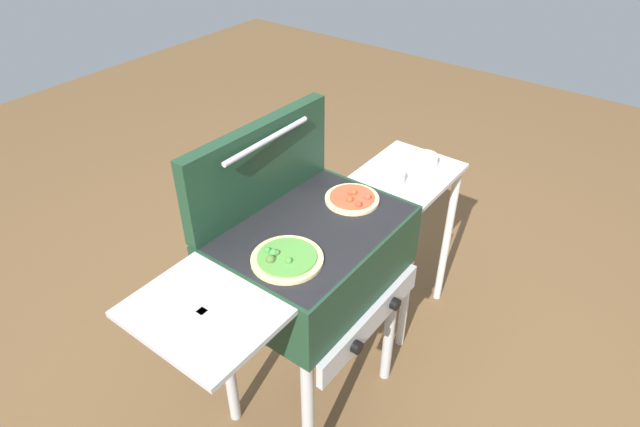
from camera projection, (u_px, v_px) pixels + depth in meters
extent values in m
plane|color=brown|center=(313.00, 395.00, 2.28)|extent=(8.00, 8.00, 0.00)
cube|color=#193823|center=(311.00, 254.00, 1.83)|extent=(0.64, 0.48, 0.24)
cube|color=black|center=(311.00, 227.00, 1.76)|extent=(0.61, 0.46, 0.01)
cube|color=#B0B0B0|center=(202.00, 313.00, 1.45)|extent=(0.32, 0.41, 0.02)
cube|color=#B0B0B0|center=(207.00, 341.00, 1.51)|extent=(0.02, 0.02, 0.24)
cube|color=#B0B0B0|center=(371.00, 322.00, 1.80)|extent=(0.58, 0.02, 0.10)
cylinder|color=black|center=(357.00, 347.00, 1.71)|extent=(0.04, 0.02, 0.04)
cylinder|color=black|center=(395.00, 304.00, 1.87)|extent=(0.04, 0.02, 0.04)
cylinder|color=#B0B0B0|center=(308.00, 418.00, 1.82)|extent=(0.04, 0.04, 0.66)
cylinder|color=#B0B0B0|center=(390.00, 323.00, 2.17)|extent=(0.04, 0.04, 0.66)
cylinder|color=#B0B0B0|center=(228.00, 363.00, 2.00)|extent=(0.04, 0.04, 0.66)
cylinder|color=#B0B0B0|center=(316.00, 284.00, 2.36)|extent=(0.04, 0.04, 0.66)
cube|color=#193823|center=(259.00, 166.00, 1.77)|extent=(0.63, 0.08, 0.30)
cylinder|color=#B7B7BC|center=(267.00, 140.00, 1.69)|extent=(0.38, 0.02, 0.02)
cylinder|color=#E0C17F|center=(287.00, 259.00, 1.61)|extent=(0.22, 0.22, 0.01)
cylinder|color=#4C8C38|center=(287.00, 257.00, 1.60)|extent=(0.18, 0.18, 0.01)
sphere|color=#4B912C|center=(274.00, 252.00, 1.61)|extent=(0.02, 0.02, 0.02)
sphere|color=#468E32|center=(289.00, 261.00, 1.58)|extent=(0.02, 0.02, 0.02)
sphere|color=#53723F|center=(277.00, 253.00, 1.61)|extent=(0.02, 0.02, 0.02)
sphere|color=#41883A|center=(273.00, 253.00, 1.61)|extent=(0.03, 0.03, 0.03)
sphere|color=#4A6A2B|center=(271.00, 259.00, 1.58)|extent=(0.03, 0.03, 0.03)
sphere|color=green|center=(268.00, 250.00, 1.62)|extent=(0.02, 0.02, 0.02)
cylinder|color=beige|center=(352.00, 199.00, 1.87)|extent=(0.19, 0.19, 0.01)
cylinder|color=#D14C2D|center=(352.00, 197.00, 1.87)|extent=(0.16, 0.16, 0.01)
sphere|color=#EE4724|center=(350.00, 199.00, 1.84)|extent=(0.02, 0.02, 0.02)
sphere|color=#AD3B28|center=(359.00, 204.00, 1.82)|extent=(0.02, 0.02, 0.02)
sphere|color=red|center=(351.00, 193.00, 1.87)|extent=(0.02, 0.02, 0.02)
sphere|color=#EE4734|center=(368.00, 197.00, 1.85)|extent=(0.02, 0.02, 0.02)
sphere|color=#B44A29|center=(354.00, 193.00, 1.88)|extent=(0.02, 0.02, 0.02)
cube|color=beige|center=(407.00, 174.00, 2.26)|extent=(0.44, 0.36, 0.02)
cylinder|color=beige|center=(407.00, 282.00, 2.29)|extent=(0.04, 0.04, 0.77)
cylinder|color=beige|center=(447.00, 238.00, 2.53)|extent=(0.04, 0.04, 0.77)
cylinder|color=beige|center=(349.00, 255.00, 2.43)|extent=(0.04, 0.04, 0.77)
cylinder|color=beige|center=(392.00, 216.00, 2.68)|extent=(0.04, 0.04, 0.77)
cylinder|color=silver|center=(391.00, 176.00, 2.18)|extent=(0.11, 0.11, 0.04)
cylinder|color=maroon|center=(391.00, 178.00, 2.18)|extent=(0.09, 0.09, 0.02)
cylinder|color=silver|center=(425.00, 160.00, 2.29)|extent=(0.11, 0.11, 0.04)
cylinder|color=maroon|center=(425.00, 161.00, 2.29)|extent=(0.09, 0.09, 0.02)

